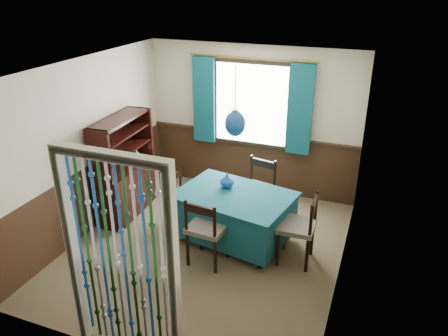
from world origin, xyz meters
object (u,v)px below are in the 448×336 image
at_px(chair_right, 299,227).
at_px(pendant_lamp, 235,123).
at_px(chair_left, 181,197).
at_px(vase_sideboard, 137,155).
at_px(chair_far, 257,189).
at_px(sideboard, 125,180).
at_px(chair_near, 206,229).
at_px(bowl_shelf, 113,155).
at_px(dining_table, 234,214).
at_px(vase_table, 227,181).

bearing_deg(chair_right, pendant_lamp, 79.46).
relative_size(chair_right, pendant_lamp, 1.07).
distance_m(chair_left, vase_sideboard, 1.03).
bearing_deg(chair_right, vase_sideboard, 76.04).
height_order(chair_far, sideboard, sideboard).
distance_m(chair_left, chair_right, 1.90).
relative_size(chair_near, bowl_shelf, 4.11).
distance_m(dining_table, sideboard, 1.88).
distance_m(chair_near, chair_left, 1.12).
relative_size(vase_table, bowl_shelf, 0.80).
relative_size(dining_table, vase_sideboard, 9.09).
distance_m(dining_table, chair_right, 0.96).
distance_m(dining_table, vase_sideboard, 1.92).
bearing_deg(sideboard, vase_sideboard, 75.45).
height_order(chair_right, sideboard, sideboard).
distance_m(chair_near, chair_right, 1.20).
bearing_deg(chair_left, pendant_lamp, 89.66).
relative_size(bowl_shelf, vase_sideboard, 1.25).
xyz_separation_m(chair_left, vase_table, (0.75, -0.03, 0.40)).
xyz_separation_m(pendant_lamp, vase_sideboard, (-1.81, 0.46, -0.88)).
relative_size(pendant_lamp, vase_sideboard, 4.85).
xyz_separation_m(chair_far, bowl_shelf, (-1.93, -0.83, 0.59)).
height_order(dining_table, chair_right, chair_right).
distance_m(chair_right, pendant_lamp, 1.57).
distance_m(bowl_shelf, vase_sideboard, 0.65).
bearing_deg(vase_table, bowl_shelf, -169.06).
height_order(chair_right, pendant_lamp, pendant_lamp).
bearing_deg(bowl_shelf, dining_table, 4.57).
relative_size(dining_table, chair_far, 1.76).
distance_m(chair_near, sideboard, 1.88).
bearing_deg(chair_near, chair_left, 136.41).
bearing_deg(sideboard, vase_table, -2.87).
bearing_deg(chair_right, chair_left, 77.89).
bearing_deg(pendant_lamp, chair_left, 167.73).
distance_m(sideboard, bowl_shelf, 0.63).
xyz_separation_m(dining_table, pendant_lamp, (0.00, 0.00, 1.33)).
distance_m(chair_right, sideboard, 2.83).
relative_size(vase_table, vase_sideboard, 1.00).
bearing_deg(chair_right, chair_near, 111.61).
relative_size(chair_near, vase_table, 5.11).
relative_size(chair_near, vase_sideboard, 5.14).
height_order(dining_table, pendant_lamp, pendant_lamp).
xyz_separation_m(chair_far, chair_left, (-1.04, -0.49, -0.08)).
bearing_deg(chair_far, pendant_lamp, 92.39).
xyz_separation_m(chair_left, vase_sideboard, (-0.89, 0.26, 0.45)).
xyz_separation_m(sideboard, vase_table, (1.70, 0.01, 0.28)).
bearing_deg(sideboard, chair_near, -27.72).
xyz_separation_m(chair_right, sideboard, (-2.81, 0.32, 0.04)).
height_order(chair_far, pendant_lamp, pendant_lamp).
xyz_separation_m(chair_near, bowl_shelf, (-1.65, 0.47, 0.60)).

